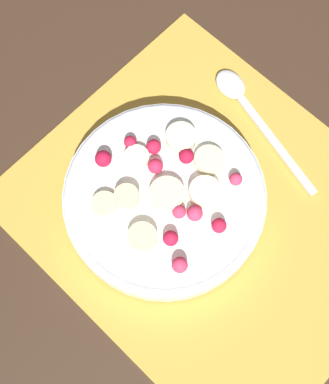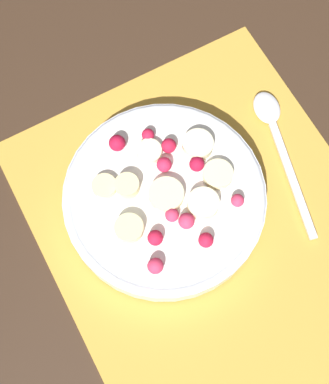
% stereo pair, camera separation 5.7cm
% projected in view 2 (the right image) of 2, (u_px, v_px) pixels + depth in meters
% --- Properties ---
extents(ground_plane, '(3.00, 3.00, 0.00)m').
position_uv_depth(ground_plane, '(207.00, 226.00, 0.60)').
color(ground_plane, '#382619').
extents(placemat, '(0.41, 0.35, 0.01)m').
position_uv_depth(placemat, '(207.00, 226.00, 0.60)').
color(placemat, gold).
rests_on(placemat, ground_plane).
extents(fruit_bowl, '(0.22, 0.22, 0.05)m').
position_uv_depth(fruit_bowl, '(165.00, 197.00, 0.59)').
color(fruit_bowl, silver).
rests_on(fruit_bowl, placemat).
extents(spoon, '(0.19, 0.06, 0.01)m').
position_uv_depth(spoon, '(275.00, 130.00, 0.63)').
color(spoon, silver).
rests_on(spoon, placemat).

